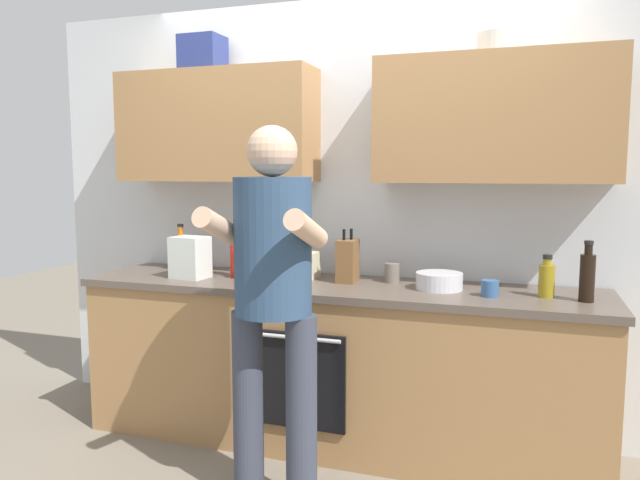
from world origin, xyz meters
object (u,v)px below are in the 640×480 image
Objects in this scene: cup_tea at (490,288)px; grocery_bag_rice at (301,265)px; person_standing at (273,286)px; bottle_juice at (181,251)px; bottle_hotsauce at (236,257)px; bottle_soy at (587,276)px; bottle_water at (254,256)px; cup_stoneware at (392,273)px; bottle_oil at (547,279)px; grocery_bag_produce at (190,257)px; mixing_bowl at (439,281)px; knife_block at (347,261)px.

cup_tea is 0.47× the size of grocery_bag_rice.
person_standing reaches higher than bottle_juice.
bottle_hotsauce is 1.44m from cup_tea.
bottle_soy is 1.70m from bottle_water.
cup_tea is at bearing -4.37° from bottle_hotsauce.
person_standing is 1.08m from cup_tea.
bottle_juice is 1.31m from cup_stoneware.
bottle_oil is 1.92m from grocery_bag_produce.
mixing_bowl is (0.27, -0.11, -0.01)m from cup_stoneware.
mixing_bowl is at bearing -22.40° from cup_stoneware.
knife_block reaches higher than cup_tea.
grocery_bag_produce is (-1.66, -0.02, 0.08)m from cup_tea.
knife_block reaches higher than mixing_bowl.
bottle_hotsauce is at bearing 175.63° from cup_tea.
bottle_juice is 1.39× the size of bottle_oil.
bottle_oil is at bearing 2.84° from grocery_bag_produce.
bottle_water is (-0.38, 0.62, 0.03)m from person_standing.
cup_tea is 0.35× the size of mixing_bowl.
bottle_soy reaches higher than grocery_bag_rice.
grocery_bag_produce is at bearing -176.56° from bottle_water.
mixing_bowl is 0.80m from grocery_bag_rice.
knife_block is at bearing 175.17° from mixing_bowl.
cup_tea is at bearing -21.36° from mixing_bowl.
bottle_juice is 0.60m from bottle_water.
mixing_bowl is at bearing 48.96° from person_standing.
bottle_oil reaches higher than cup_tea.
bottle_oil is 0.61× the size of bottle_water.
person_standing is at bearing -148.83° from bottle_oil.
bottle_soy reaches higher than mixing_bowl.
mixing_bowl reaches higher than cup_tea.
bottle_oil is 0.86× the size of mixing_bowl.
mixing_bowl is (-0.52, 0.03, -0.04)m from bottle_oil.
mixing_bowl is (1.01, 0.10, -0.10)m from bottle_water.
bottle_juice reaches higher than cup_tea.
bottle_water is 1.91× the size of grocery_bag_rice.
knife_block reaches higher than bottle_oil.
cup_stoneware is 0.45× the size of grocery_bag_produce.
person_standing is 4.96× the size of bottle_water.
bottle_hotsauce is 2.59× the size of cup_stoneware.
bottle_water reaches higher than bottle_hotsauce.
grocery_bag_rice is (-0.28, 0.03, -0.04)m from knife_block.
knife_block is at bearing 174.25° from bottle_soy.
grocery_bag_produce is at bearing -168.25° from cup_stoneware.
cup_stoneware is (0.74, 0.21, -0.09)m from bottle_water.
bottle_water is (-1.53, -0.07, 0.05)m from bottle_oil.
mixing_bowl is 0.52m from knife_block.
cup_tea is at bearing -21.89° from cup_stoneware.
grocery_bag_produce is at bearing -150.33° from bottle_hotsauce.
bottle_juice is 3.39× the size of cup_tea.
knife_block is at bearing 81.10° from person_standing.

